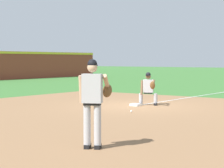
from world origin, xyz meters
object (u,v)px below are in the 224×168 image
Objects in this scene: first_base_bag at (136,105)px; pitcher at (93,98)px; baseball at (131,111)px; first_baseman at (148,87)px.

pitcher is at bearing -152.49° from first_base_bag.
baseball is 2.57m from first_baseman.
pitcher is 1.39× the size of first_baseman.
first_baseman is at bearing -31.78° from first_base_bag.
first_base_bag is at bearing 29.20° from baseball.
baseball is (-1.88, -1.05, -0.01)m from first_base_bag.
first_baseman is (0.47, -0.29, 0.69)m from first_base_bag.
first_baseman is (2.36, 0.76, 0.69)m from baseball.
first_baseman is at bearing 17.85° from baseball.
first_base_bag is 0.88m from first_baseman.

